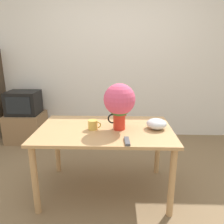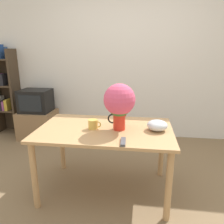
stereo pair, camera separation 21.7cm
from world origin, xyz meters
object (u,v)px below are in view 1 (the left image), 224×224
object	(u,v)px
flower_vase	(119,102)
coffee_mug	(93,125)
tv_set	(24,103)
white_bowl	(156,124)

from	to	relation	value
flower_vase	coffee_mug	distance (m)	0.35
flower_vase	tv_set	size ratio (longest dim) A/B	0.93
white_bowl	tv_set	size ratio (longest dim) A/B	0.41
flower_vase	white_bowl	distance (m)	0.44
tv_set	coffee_mug	bearing A→B (deg)	-46.27
tv_set	flower_vase	bearing A→B (deg)	-40.69
white_bowl	flower_vase	bearing A→B (deg)	-176.64
coffee_mug	tv_set	xyz separation A→B (m)	(-1.31, 1.37, -0.11)
flower_vase	white_bowl	world-z (taller)	flower_vase
white_bowl	tv_set	bearing A→B (deg)	145.73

